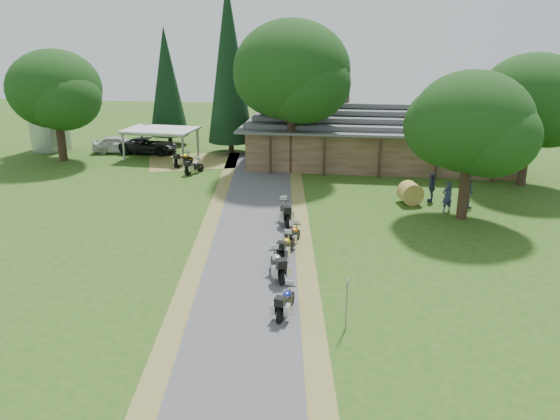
# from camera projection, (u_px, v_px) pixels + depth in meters

# --- Properties ---
(ground) EXTENTS (120.00, 120.00, 0.00)m
(ground) POSITION_uv_depth(u_px,v_px,m) (246.00, 295.00, 22.30)
(ground) COLOR #284D15
(ground) RESTS_ON ground
(driveway) EXTENTS (51.95, 51.95, 0.00)m
(driveway) POSITION_uv_depth(u_px,v_px,m) (252.00, 256.00, 26.13)
(driveway) COLOR #4E4E51
(driveway) RESTS_ON ground
(lodge) EXTENTS (21.40, 9.40, 4.90)m
(lodge) POSITION_uv_depth(u_px,v_px,m) (378.00, 134.00, 43.31)
(lodge) COLOR brown
(lodge) RESTS_ON ground
(silo) EXTENTS (3.57, 3.57, 6.92)m
(silo) POSITION_uv_depth(u_px,v_px,m) (47.00, 111.00, 48.14)
(silo) COLOR gray
(silo) RESTS_ON ground
(carport) EXTENTS (6.08, 4.32, 2.50)m
(carport) POSITION_uv_depth(u_px,v_px,m) (161.00, 144.00, 45.53)
(carport) COLOR silver
(carport) RESTS_ON ground
(car_white_sedan) EXTENTS (3.50, 6.01, 1.88)m
(car_white_sedan) POSITION_uv_depth(u_px,v_px,m) (119.00, 142.00, 47.80)
(car_white_sedan) COLOR silver
(car_white_sedan) RESTS_ON ground
(car_dark_suv) EXTENTS (2.47, 5.48, 2.07)m
(car_dark_suv) POSITION_uv_depth(u_px,v_px,m) (149.00, 142.00, 47.47)
(car_dark_suv) COLOR black
(car_dark_suv) RESTS_ON ground
(motorcycle_row_a) EXTENTS (0.86, 1.79, 1.18)m
(motorcycle_row_a) POSITION_uv_depth(u_px,v_px,m) (286.00, 300.00, 20.64)
(motorcycle_row_a) COLOR navy
(motorcycle_row_a) RESTS_ON ground
(motorcycle_row_b) EXTENTS (1.29, 2.02, 1.32)m
(motorcycle_row_b) POSITION_uv_depth(u_px,v_px,m) (277.00, 264.00, 23.70)
(motorcycle_row_b) COLOR #9B9DA2
(motorcycle_row_b) RESTS_ON ground
(motorcycle_row_c) EXTENTS (0.83, 1.87, 1.24)m
(motorcycle_row_c) POSITION_uv_depth(u_px,v_px,m) (285.00, 246.00, 25.73)
(motorcycle_row_c) COLOR gold
(motorcycle_row_c) RESTS_ON ground
(motorcycle_row_d) EXTENTS (0.87, 1.75, 1.14)m
(motorcycle_row_d) POSITION_uv_depth(u_px,v_px,m) (293.00, 234.00, 27.32)
(motorcycle_row_d) COLOR #D15E0C
(motorcycle_row_d) RESTS_ON ground
(motorcycle_row_e) EXTENTS (1.21, 2.13, 1.39)m
(motorcycle_row_e) POSITION_uv_depth(u_px,v_px,m) (285.00, 211.00, 30.38)
(motorcycle_row_e) COLOR black
(motorcycle_row_e) RESTS_ON ground
(motorcycle_carport_a) EXTENTS (1.32, 1.89, 1.24)m
(motorcycle_carport_a) POSITION_uv_depth(u_px,v_px,m) (183.00, 159.00, 43.08)
(motorcycle_carport_a) COLOR #C9B808
(motorcycle_carport_a) RESTS_ON ground
(motorcycle_carport_b) EXTENTS (1.29, 1.81, 1.19)m
(motorcycle_carport_b) POSITION_uv_depth(u_px,v_px,m) (194.00, 166.00, 40.89)
(motorcycle_carport_b) COLOR gray
(motorcycle_carport_b) RESTS_ON ground
(person_a) EXTENTS (0.75, 0.66, 2.18)m
(person_a) POSITION_uv_depth(u_px,v_px,m) (448.00, 194.00, 32.18)
(person_a) COLOR navy
(person_a) RESTS_ON ground
(person_b) EXTENTS (0.73, 0.72, 2.10)m
(person_b) POSITION_uv_depth(u_px,v_px,m) (467.00, 190.00, 33.11)
(person_b) COLOR navy
(person_b) RESTS_ON ground
(person_c) EXTENTS (0.53, 0.67, 2.14)m
(person_c) POSITION_uv_depth(u_px,v_px,m) (432.00, 185.00, 34.13)
(person_c) COLOR navy
(person_c) RESTS_ON ground
(hay_bale) EXTENTS (1.62, 1.54, 1.35)m
(hay_bale) POSITION_uv_depth(u_px,v_px,m) (410.00, 193.00, 33.84)
(hay_bale) COLOR #A1863B
(hay_bale) RESTS_ON ground
(sign_post) EXTENTS (0.36, 0.06, 2.01)m
(sign_post) POSITION_uv_depth(u_px,v_px,m) (346.00, 304.00, 19.45)
(sign_post) COLOR gray
(sign_post) RESTS_ON ground
(oak_lodge_left) EXTENTS (8.41, 8.41, 12.20)m
(oak_lodge_left) POSITION_uv_depth(u_px,v_px,m) (292.00, 91.00, 39.52)
(oak_lodge_left) COLOR black
(oak_lodge_left) RESTS_ON ground
(oak_lodge_right) EXTENTS (7.14, 7.14, 9.56)m
(oak_lodge_right) POSITION_uv_depth(u_px,v_px,m) (531.00, 116.00, 36.59)
(oak_lodge_right) COLOR black
(oak_lodge_right) RESTS_ON ground
(oak_driveway) EXTENTS (6.58, 6.58, 8.95)m
(oak_driveway) POSITION_uv_depth(u_px,v_px,m) (470.00, 141.00, 30.00)
(oak_driveway) COLOR black
(oak_driveway) RESTS_ON ground
(oak_silo) EXTENTS (7.33, 7.33, 9.39)m
(oak_silo) POSITION_uv_depth(u_px,v_px,m) (57.00, 103.00, 43.69)
(oak_silo) COLOR black
(oak_silo) RESTS_ON ground
(cedar_near) EXTENTS (3.91, 3.91, 14.42)m
(cedar_near) POSITION_uv_depth(u_px,v_px,m) (229.00, 68.00, 45.74)
(cedar_near) COLOR black
(cedar_near) RESTS_ON ground
(cedar_far) EXTENTS (3.57, 3.57, 10.67)m
(cedar_far) POSITION_uv_depth(u_px,v_px,m) (167.00, 87.00, 49.72)
(cedar_far) COLOR black
(cedar_far) RESTS_ON ground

